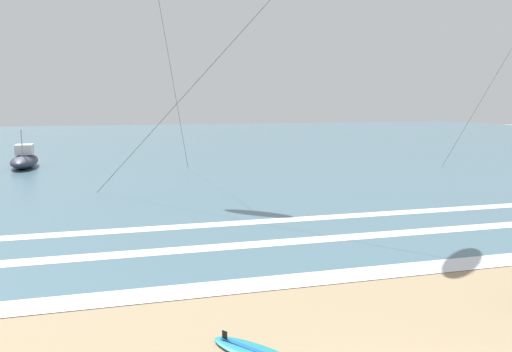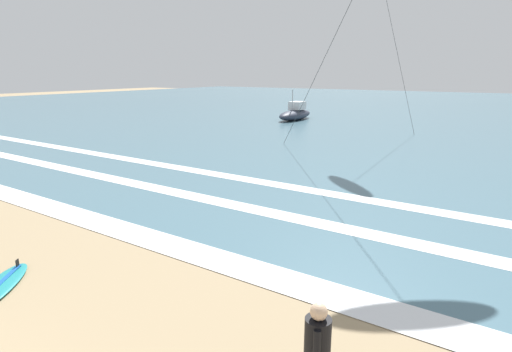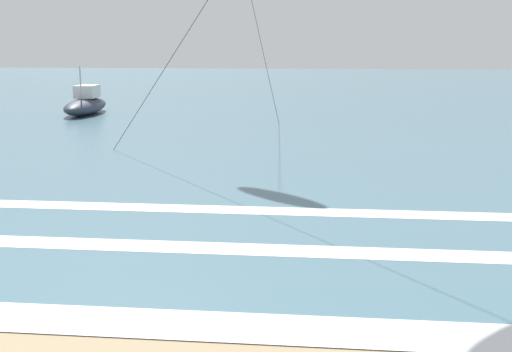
# 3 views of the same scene
# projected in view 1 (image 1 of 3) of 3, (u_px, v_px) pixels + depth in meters

# --- Properties ---
(ocean_surface) EXTENTS (140.00, 90.00, 0.01)m
(ocean_surface) POSITION_uv_depth(u_px,v_px,m) (164.00, 143.00, 55.34)
(ocean_surface) COLOR #476B7A
(ocean_surface) RESTS_ON ground
(wave_foam_shoreline) EXTENTS (44.46, 0.97, 0.01)m
(wave_foam_shoreline) POSITION_uv_depth(u_px,v_px,m) (267.00, 283.00, 12.52)
(wave_foam_shoreline) COLOR white
(wave_foam_shoreline) RESTS_ON ocean_surface
(wave_foam_mid_break) EXTENTS (37.24, 0.72, 0.01)m
(wave_foam_mid_break) POSITION_uv_depth(u_px,v_px,m) (232.00, 246.00, 15.74)
(wave_foam_mid_break) COLOR white
(wave_foam_mid_break) RESTS_ON ocean_surface
(wave_foam_outer_break) EXTENTS (58.87, 0.71, 0.01)m
(wave_foam_outer_break) POSITION_uv_depth(u_px,v_px,m) (220.00, 224.00, 18.55)
(wave_foam_outer_break) COLOR white
(wave_foam_outer_break) RESTS_ON ocean_surface
(offshore_boat) EXTENTS (1.93, 5.27, 2.70)m
(offshore_boat) POSITION_uv_depth(u_px,v_px,m) (24.00, 160.00, 34.67)
(offshore_boat) COLOR #2D3342
(offshore_boat) RESTS_ON ground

